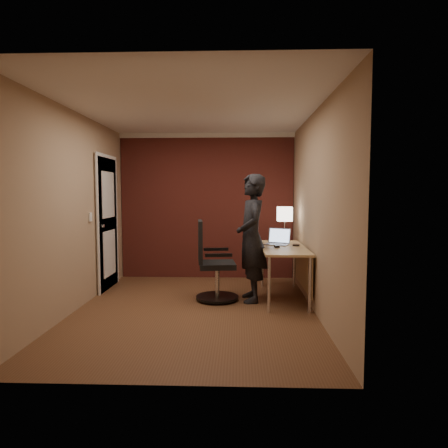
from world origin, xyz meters
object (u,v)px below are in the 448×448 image
at_px(mouse, 277,246).
at_px(desk_lamp, 285,214).
at_px(laptop, 278,240).
at_px(wallet, 296,245).
at_px(desk, 289,256).
at_px(person, 252,238).
at_px(office_chair, 212,266).

bearing_deg(mouse, desk_lamp, 68.49).
bearing_deg(desk_lamp, laptop, -109.88).
height_order(desk_lamp, wallet, desk_lamp).
bearing_deg(desk, mouse, -155.22).
height_order(wallet, person, person).
bearing_deg(wallet, office_chair, -168.33).
height_order(desk_lamp, mouse, desk_lamp).
distance_m(laptop, mouse, 0.33).
relative_size(desk_lamp, office_chair, 0.50).
bearing_deg(person, mouse, 92.73).
xyz_separation_m(wallet, person, (-0.64, -0.23, 0.13)).
xyz_separation_m(laptop, wallet, (0.24, -0.15, -0.05)).
bearing_deg(desk, desk_lamp, 89.21).
bearing_deg(desk_lamp, desk, -90.79).
height_order(mouse, office_chair, office_chair).
height_order(desk_lamp, office_chair, desk_lamp).
bearing_deg(laptop, mouse, -98.36).
distance_m(mouse, wallet, 0.34).
xyz_separation_m(desk, office_chair, (-1.06, -0.15, -0.12)).
xyz_separation_m(mouse, office_chair, (-0.89, -0.07, -0.27)).
bearing_deg(laptop, person, -135.92).
distance_m(desk, office_chair, 1.08).
relative_size(wallet, person, 0.06).
bearing_deg(person, wallet, 103.32).
bearing_deg(desk_lamp, wallet, -78.49).
relative_size(desk, wallet, 13.64).
bearing_deg(mouse, person, -177.23).
xyz_separation_m(desk_lamp, mouse, (-0.18, -0.70, -0.40)).
relative_size(desk_lamp, wallet, 4.86).
bearing_deg(wallet, mouse, -148.75).
relative_size(office_chair, person, 0.62).
relative_size(desk, desk_lamp, 2.80).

